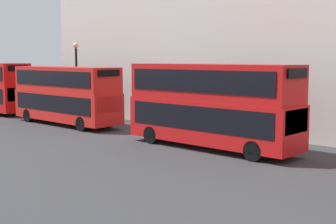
% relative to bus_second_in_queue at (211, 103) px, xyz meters
% --- Properties ---
extents(bus_second_in_queue, '(2.59, 10.07, 4.56)m').
position_rel_bus_second_in_queue_xyz_m(bus_second_in_queue, '(0.00, 0.00, 0.00)').
color(bus_second_in_queue, red).
rests_on(bus_second_in_queue, ground).
extents(bus_third_in_queue, '(2.59, 10.02, 4.25)m').
position_rel_bus_second_in_queue_xyz_m(bus_third_in_queue, '(0.00, 13.45, -0.16)').
color(bus_third_in_queue, red).
rests_on(bus_third_in_queue, ground).
extents(street_lamp, '(0.44, 0.44, 6.08)m').
position_rel_bus_second_in_queue_xyz_m(street_lamp, '(1.97, 14.80, 1.28)').
color(street_lamp, black).
rests_on(street_lamp, ground).
extents(pedestrian, '(0.36, 0.36, 1.79)m').
position_rel_bus_second_in_queue_xyz_m(pedestrian, '(2.78, 24.00, -1.68)').
color(pedestrian, brown).
rests_on(pedestrian, ground).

